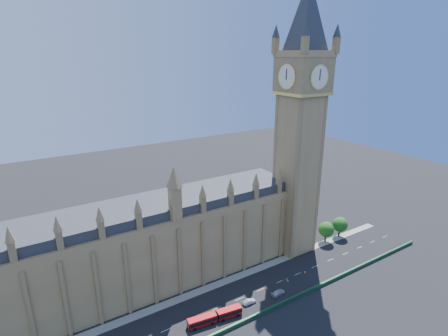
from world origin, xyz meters
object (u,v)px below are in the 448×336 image
car_silver (249,302)px  car_white (278,293)px  red_bus (215,317)px  car_grey (232,307)px

car_silver → car_white: 10.14m
red_bus → car_white: red_bus is taller
car_white → car_silver: bearing=77.1°
red_bus → car_silver: red_bus is taller
car_grey → red_bus: bearing=105.6°
car_white → car_grey: bearing=77.3°
red_bus → car_grey: (6.54, 1.50, -0.61)m
red_bus → car_silver: bearing=11.4°
car_grey → car_silver: size_ratio=1.14×
car_grey → car_silver: car_grey is taller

